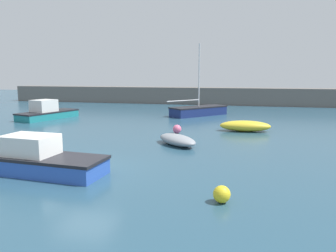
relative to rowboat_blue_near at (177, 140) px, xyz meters
name	(u,v)px	position (x,y,z in m)	size (l,w,h in m)	color
ground_plane	(86,172)	(-2.74, -5.72, -0.40)	(120.00, 120.00, 0.20)	#284C60
harbor_breakwater	(197,96)	(-2.74, 25.89, 0.80)	(53.19, 3.01, 2.20)	#66605B
rowboat_blue_near	(177,140)	(0.00, 0.00, 0.00)	(3.08, 3.04, 0.59)	gray
rowboat_white_midwater	(245,126)	(3.72, 5.50, 0.08)	(3.58, 1.57, 0.75)	yellow
motorboat_with_cabin	(37,159)	(-4.49, -6.48, 0.27)	(5.67, 2.26, 1.54)	#2D56B7
motorboat_grey_hull	(47,112)	(-13.59, 7.95, 0.30)	(3.52, 5.95, 1.73)	teal
sailboat_tall_mast	(199,111)	(-0.71, 13.50, 0.19)	(5.32, 5.63, 6.81)	navy
mooring_buoy_yellow	(222,194)	(3.09, -7.93, -0.02)	(0.55, 0.55, 0.55)	yellow
mooring_buoy_pink	(177,129)	(-0.76, 3.59, 0.00)	(0.59, 0.59, 0.59)	#EA668C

